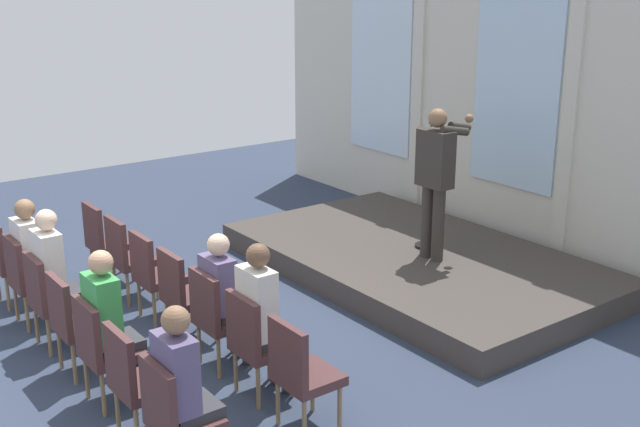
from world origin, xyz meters
TOP-DOWN VIEW (x-y plane):
  - ground_plane at (0.00, 0.00)m, footprint 14.63×14.63m
  - rear_partition at (0.03, 5.62)m, footprint 9.59×0.14m
  - stage_platform at (0.00, 3.98)m, footprint 4.51×2.69m
  - speaker at (0.28, 3.95)m, footprint 0.51×0.69m
  - mic_stand at (-0.03, 4.16)m, footprint 0.28×0.28m
  - chair_r0_c0 at (-1.95, 0.91)m, footprint 0.46×0.44m
  - chair_r0_c1 at (-1.30, 0.91)m, footprint 0.46×0.44m
  - chair_r0_c2 at (-0.65, 0.91)m, footprint 0.46×0.44m
  - chair_r0_c3 at (0.00, 0.91)m, footprint 0.46×0.44m
  - chair_r0_c4 at (0.65, 0.91)m, footprint 0.46×0.44m
  - audience_r0_c4 at (0.65, 0.99)m, footprint 0.36×0.39m
  - chair_r0_c5 at (1.30, 0.91)m, footprint 0.46×0.44m
  - audience_r0_c5 at (1.30, 0.98)m, footprint 0.36×0.39m
  - chair_r0_c6 at (1.95, 0.91)m, footprint 0.46×0.44m
  - chair_r1_c0 at (-1.95, -0.16)m, footprint 0.46×0.44m
  - chair_r1_c1 at (-1.30, -0.16)m, footprint 0.46×0.44m
  - audience_r1_c1 at (-1.30, -0.08)m, footprint 0.36×0.39m
  - chair_r1_c2 at (-0.65, -0.16)m, footprint 0.46×0.44m
  - audience_r1_c2 at (-0.65, -0.08)m, footprint 0.36×0.39m
  - chair_r1_c3 at (0.00, -0.16)m, footprint 0.46×0.44m
  - chair_r1_c4 at (0.65, -0.16)m, footprint 0.46×0.44m
  - audience_r1_c4 at (0.65, -0.08)m, footprint 0.36×0.39m
  - chair_r1_c5 at (1.30, -0.16)m, footprint 0.46×0.44m
  - chair_r1_c6 at (1.95, -0.16)m, footprint 0.46×0.44m
  - audience_r1_c6 at (1.95, -0.08)m, footprint 0.36×0.39m

SIDE VIEW (x-z plane):
  - ground_plane at x=0.00m, z-range 0.00..0.00m
  - stage_platform at x=0.00m, z-range 0.00..0.28m
  - chair_r0_c0 at x=-1.95m, z-range 0.06..1.00m
  - chair_r0_c1 at x=-1.30m, z-range 0.06..1.00m
  - chair_r0_c2 at x=-0.65m, z-range 0.06..1.00m
  - chair_r0_c3 at x=0.00m, z-range 0.06..1.00m
  - chair_r0_c4 at x=0.65m, z-range 0.06..1.00m
  - chair_r0_c5 at x=1.30m, z-range 0.06..1.00m
  - chair_r0_c6 at x=1.95m, z-range 0.06..1.00m
  - chair_r1_c0 at x=-1.95m, z-range 0.06..1.00m
  - chair_r1_c1 at x=-1.30m, z-range 0.06..1.00m
  - chair_r1_c2 at x=-0.65m, z-range 0.06..1.00m
  - chair_r1_c3 at x=0.00m, z-range 0.06..1.00m
  - chair_r1_c4 at x=0.65m, z-range 0.06..1.00m
  - chair_r1_c5 at x=1.30m, z-range 0.06..1.00m
  - chair_r1_c6 at x=1.95m, z-range 0.06..1.00m
  - mic_stand at x=-0.03m, z-range -0.16..1.40m
  - audience_r0_c4 at x=0.65m, z-range 0.07..1.35m
  - audience_r1_c1 at x=-1.30m, z-range 0.07..1.39m
  - audience_r1_c6 at x=1.95m, z-range 0.07..1.40m
  - audience_r1_c4 at x=0.65m, z-range 0.07..1.42m
  - audience_r0_c5 at x=1.30m, z-range 0.07..1.44m
  - audience_r1_c2 at x=-0.65m, z-range 0.07..1.45m
  - speaker at x=0.28m, z-range 0.43..2.16m
  - rear_partition at x=0.03m, z-range 0.04..3.70m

